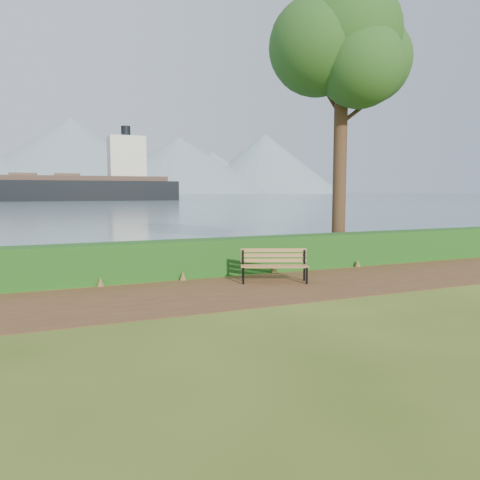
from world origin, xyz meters
name	(u,v)px	position (x,y,z in m)	size (l,w,h in m)	color
ground	(253,292)	(0.00, 0.00, 0.00)	(140.00, 140.00, 0.00)	#3B5217
path	(248,290)	(0.00, 0.30, 0.01)	(40.00, 3.40, 0.01)	#53301C
hedge	(215,257)	(0.00, 2.60, 0.50)	(32.00, 0.85, 1.00)	#144413
water	(50,195)	(0.00, 260.00, 0.01)	(700.00, 510.00, 0.00)	#44616E
mountains	(33,159)	(-9.17, 406.05, 27.70)	(585.00, 190.00, 70.00)	gray
bench	(274,263)	(1.01, 0.91, 0.50)	(1.77, 1.11, 0.86)	black
tree	(342,43)	(4.82, 3.58, 7.17)	(5.01, 4.20, 9.64)	#352115
cargo_ship	(46,188)	(-3.45, 109.61, 3.00)	(66.45, 11.81, 20.11)	black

